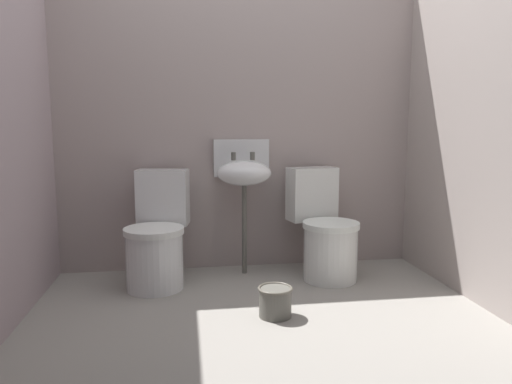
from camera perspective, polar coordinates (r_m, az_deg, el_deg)
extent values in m
cube|color=gray|center=(2.78, 0.87, -16.09)|extent=(3.10, 2.58, 0.08)
cube|color=#A2928F|center=(3.66, -2.05, 8.31)|extent=(3.10, 0.10, 2.23)
cube|color=#A39791|center=(3.17, 26.63, 7.50)|extent=(0.10, 2.38, 2.23)
cylinder|color=silver|center=(3.29, -12.08, -8.14)|extent=(0.44, 0.44, 0.38)
cylinder|color=silver|center=(3.24, -12.19, -4.57)|extent=(0.46, 0.46, 0.04)
cube|color=silver|center=(3.49, -11.12, -0.61)|extent=(0.39, 0.24, 0.40)
cylinder|color=silver|center=(3.43, 8.93, -7.36)|extent=(0.45, 0.45, 0.38)
cylinder|color=white|center=(3.38, 9.01, -3.93)|extent=(0.47, 0.47, 0.04)
cube|color=silver|center=(3.61, 6.74, -0.22)|extent=(0.39, 0.25, 0.40)
cylinder|color=#5B5A52|center=(3.51, -1.42, -4.56)|extent=(0.04, 0.04, 0.66)
ellipsoid|color=silver|center=(3.44, -1.44, 2.28)|extent=(0.40, 0.32, 0.18)
cube|color=silver|center=(3.60, -1.78, 4.12)|extent=(0.42, 0.04, 0.28)
cylinder|color=#5B5A52|center=(3.49, -2.72, 4.32)|extent=(0.04, 0.04, 0.06)
cylinder|color=#5B5A52|center=(3.50, -0.43, 4.34)|extent=(0.04, 0.04, 0.06)
cylinder|color=#5B5A52|center=(2.81, 2.32, -13.12)|extent=(0.19, 0.19, 0.17)
torus|color=#5C564B|center=(2.78, 2.33, -11.51)|extent=(0.20, 0.20, 0.02)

